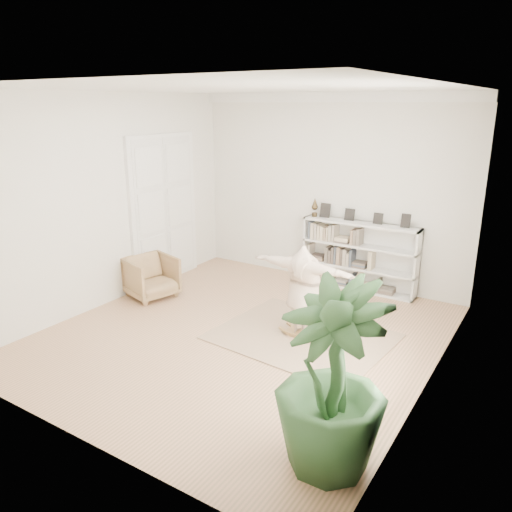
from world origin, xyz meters
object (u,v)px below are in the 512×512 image
(bookshelf, at_px, (359,257))
(armchair, at_px, (151,277))
(person, at_px, (304,287))
(houseplant, at_px, (331,378))
(rocker_board, at_px, (302,333))

(bookshelf, xyz_separation_m, armchair, (-3.03, -2.40, -0.26))
(armchair, distance_m, person, 3.13)
(person, distance_m, houseplant, 2.78)
(armchair, bearing_deg, rocker_board, -74.00)
(rocker_board, xyz_separation_m, person, (0.00, 0.00, 0.74))
(armchair, distance_m, houseplant, 5.20)
(person, bearing_deg, rocker_board, 94.84)
(bookshelf, xyz_separation_m, person, (0.07, -2.42, 0.17))
(armchair, height_order, rocker_board, armchair)
(bookshelf, height_order, rocker_board, bookshelf)
(bookshelf, distance_m, person, 2.43)
(bookshelf, xyz_separation_m, rocker_board, (0.07, -2.42, -0.57))
(bookshelf, bearing_deg, houseplant, -71.92)
(bookshelf, relative_size, armchair, 2.65)
(armchair, distance_m, rocker_board, 3.12)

